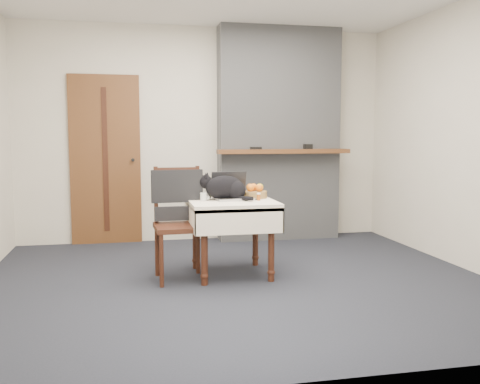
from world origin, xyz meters
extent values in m
plane|color=black|center=(0.00, 0.00, 0.00)|extent=(4.50, 4.50, 0.00)
cube|color=beige|center=(0.00, 2.00, 1.30)|extent=(4.50, 0.02, 2.60)
cube|color=beige|center=(2.25, 0.00, 1.30)|extent=(0.02, 4.00, 2.60)
cube|color=brown|center=(-1.20, 1.98, 1.00)|extent=(0.82, 0.05, 2.00)
cube|color=#3A1D10|center=(-1.20, 1.95, 1.00)|extent=(0.06, 0.01, 1.70)
cylinder|color=black|center=(-0.88, 1.93, 1.00)|extent=(0.04, 0.06, 0.04)
cube|color=gray|center=(0.90, 1.85, 1.30)|extent=(1.50, 0.30, 2.60)
cube|color=brown|center=(0.90, 1.61, 1.10)|extent=(1.62, 0.18, 0.05)
cube|color=black|center=(0.55, 1.61, 1.14)|extent=(0.14, 0.04, 0.03)
cube|color=black|center=(1.20, 1.61, 1.16)|extent=(0.10, 0.07, 0.06)
cylinder|color=#3A1D10|center=(-0.31, -0.07, 0.32)|extent=(0.06, 0.06, 0.64)
sphere|color=#3A1D10|center=(-0.31, -0.07, 0.08)|extent=(0.07, 0.07, 0.07)
cylinder|color=#3A1D10|center=(0.29, -0.07, 0.32)|extent=(0.06, 0.06, 0.64)
sphere|color=#3A1D10|center=(0.29, -0.07, 0.08)|extent=(0.07, 0.07, 0.07)
cylinder|color=#3A1D10|center=(-0.31, 0.53, 0.32)|extent=(0.06, 0.06, 0.64)
sphere|color=#3A1D10|center=(-0.31, 0.53, 0.08)|extent=(0.07, 0.07, 0.07)
cylinder|color=#3A1D10|center=(0.29, 0.53, 0.32)|extent=(0.06, 0.06, 0.64)
sphere|color=#3A1D10|center=(0.29, 0.53, 0.08)|extent=(0.07, 0.07, 0.07)
cube|color=beige|center=(-0.01, 0.23, 0.67)|extent=(0.78, 0.78, 0.06)
cube|color=beige|center=(-0.01, -0.16, 0.56)|extent=(0.78, 0.01, 0.22)
cube|color=beige|center=(-0.01, 0.61, 0.56)|extent=(0.78, 0.01, 0.22)
cube|color=beige|center=(-0.40, 0.23, 0.56)|extent=(0.01, 0.78, 0.22)
cube|color=beige|center=(0.37, 0.23, 0.56)|extent=(0.01, 0.78, 0.22)
cube|color=#B7B7BC|center=(0.01, 0.25, 0.71)|extent=(0.37, 0.28, 0.02)
cube|color=black|center=(0.01, 0.25, 0.72)|extent=(0.30, 0.20, 0.00)
cube|color=black|center=(-0.01, 0.39, 0.84)|extent=(0.35, 0.11, 0.23)
cube|color=#AEC4FF|center=(-0.01, 0.39, 0.84)|extent=(0.32, 0.09, 0.21)
ellipsoid|color=black|center=(-0.07, 0.27, 0.81)|extent=(0.40, 0.30, 0.22)
ellipsoid|color=black|center=(0.03, 0.24, 0.79)|extent=(0.24, 0.25, 0.18)
sphere|color=black|center=(-0.24, 0.32, 0.87)|extent=(0.16, 0.16, 0.13)
ellipsoid|color=white|center=(-0.28, 0.34, 0.83)|extent=(0.07, 0.08, 0.06)
ellipsoid|color=white|center=(-0.21, 0.31, 0.77)|extent=(0.07, 0.09, 0.09)
cone|color=black|center=(-0.24, 0.28, 0.93)|extent=(0.06, 0.06, 0.05)
cone|color=black|center=(-0.22, 0.36, 0.93)|extent=(0.06, 0.06, 0.05)
cylinder|color=black|center=(0.08, 0.14, 0.73)|extent=(0.18, 0.15, 0.04)
sphere|color=white|center=(-0.23, 0.27, 0.72)|extent=(0.04, 0.04, 0.04)
sphere|color=white|center=(-0.20, 0.36, 0.72)|extent=(0.04, 0.04, 0.04)
cylinder|color=silver|center=(-0.27, 0.24, 0.74)|extent=(0.06, 0.06, 0.07)
cylinder|color=#A04813|center=(0.22, 0.15, 0.73)|extent=(0.03, 0.03, 0.06)
cylinder|color=white|center=(0.22, 0.15, 0.76)|extent=(0.03, 0.03, 0.01)
cylinder|color=olive|center=(0.24, 0.36, 0.73)|extent=(0.23, 0.23, 0.07)
sphere|color=orange|center=(0.19, 0.33, 0.80)|extent=(0.07, 0.07, 0.07)
sphere|color=orange|center=(0.27, 0.32, 0.80)|extent=(0.07, 0.07, 0.07)
sphere|color=orange|center=(0.24, 0.40, 0.80)|extent=(0.07, 0.07, 0.07)
sphere|color=yellow|center=(0.29, 0.38, 0.80)|extent=(0.07, 0.07, 0.07)
sphere|color=orange|center=(0.20, 0.39, 0.80)|extent=(0.07, 0.07, 0.07)
cube|color=black|center=(0.20, 0.26, 0.70)|extent=(0.15, 0.05, 0.01)
cube|color=#3A1D10|center=(-0.50, 0.14, 0.48)|extent=(0.47, 0.47, 0.04)
cylinder|color=#3A1D10|center=(-0.68, -0.06, 0.24)|extent=(0.04, 0.04, 0.48)
cylinder|color=#3A1D10|center=(-0.30, -0.05, 0.24)|extent=(0.04, 0.04, 0.48)
cylinder|color=#3A1D10|center=(-0.70, 0.32, 0.24)|extent=(0.04, 0.04, 0.48)
cylinder|color=#3A1D10|center=(-0.31, 0.34, 0.24)|extent=(0.04, 0.04, 0.48)
cylinder|color=#3A1D10|center=(-0.70, 0.32, 0.75)|extent=(0.04, 0.04, 0.53)
cylinder|color=#3A1D10|center=(-0.31, 0.34, 0.75)|extent=(0.04, 0.04, 0.53)
cube|color=#3A1D10|center=(-0.51, 0.33, 0.85)|extent=(0.38, 0.05, 0.30)
cube|color=black|center=(-0.51, 0.32, 0.83)|extent=(0.47, 0.08, 0.30)
camera|label=1|loc=(-0.95, -4.56, 1.31)|focal=40.00mm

